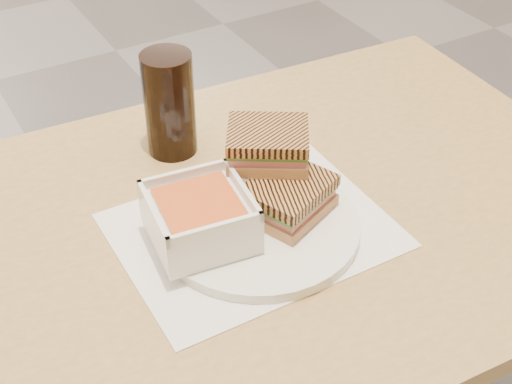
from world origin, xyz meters
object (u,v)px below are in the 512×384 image
plate (258,226)px  soup_bowl (200,219)px  main_table (214,290)px  panini_lower (288,197)px  cola_glass (169,104)px

plate → soup_bowl: 0.09m
main_table → panini_lower: 0.19m
plate → soup_bowl: soup_bowl is taller
plate → cola_glass: bearing=94.3°
plate → soup_bowl: bearing=171.2°
main_table → cola_glass: bearing=79.4°
main_table → panini_lower: size_ratio=9.05×
soup_bowl → cola_glass: (0.06, 0.22, 0.03)m
plate → soup_bowl: (-0.08, 0.01, 0.04)m
main_table → plate: bearing=-31.1°
soup_bowl → cola_glass: size_ratio=0.86×
plate → panini_lower: panini_lower is taller
main_table → plate: plate is taller
plate → main_table: bearing=148.9°
main_table → plate: 0.14m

